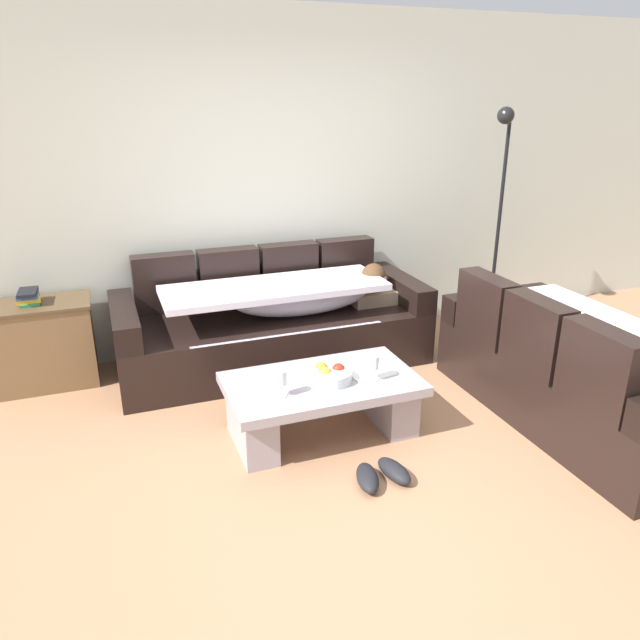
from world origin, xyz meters
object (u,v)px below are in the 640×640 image
at_px(couch_along_wall, 277,323).
at_px(wine_glass_near_right, 373,363).
at_px(couch_near_window, 577,373).
at_px(coffee_table, 322,400).
at_px(open_magazine, 370,373).
at_px(fruit_bowl, 329,374).
at_px(pair_of_shoes, 381,474).
at_px(floor_lamp, 499,207).
at_px(side_cabinet, 44,344).
at_px(book_stack_on_cabinet, 28,297).
at_px(wine_glass_near_left, 281,379).

relative_size(couch_along_wall, wine_glass_near_right, 14.50).
height_order(couch_near_window, coffee_table, couch_near_window).
bearing_deg(open_magazine, fruit_bowl, 172.16).
relative_size(fruit_bowl, open_magazine, 1.00).
relative_size(couch_near_window, pair_of_shoes, 5.66).
relative_size(couch_along_wall, open_magazine, 8.60).
distance_m(couch_near_window, wine_glass_near_right, 1.38).
xyz_separation_m(couch_along_wall, floor_lamp, (2.06, 0.06, 0.79)).
bearing_deg(fruit_bowl, couch_along_wall, 89.18).
bearing_deg(wine_glass_near_right, floor_lamp, 36.43).
xyz_separation_m(wine_glass_near_right, pair_of_shoes, (-0.17, -0.48, -0.45)).
relative_size(open_magazine, pair_of_shoes, 0.82).
bearing_deg(side_cabinet, pair_of_shoes, -47.89).
distance_m(side_cabinet, floor_lamp, 3.87).
bearing_deg(wine_glass_near_right, couch_along_wall, 100.52).
xyz_separation_m(open_magazine, book_stack_on_cabinet, (-2.04, 1.41, 0.31)).
xyz_separation_m(couch_along_wall, coffee_table, (-0.06, -1.16, -0.09)).
bearing_deg(fruit_bowl, wine_glass_near_left, -164.43).
relative_size(fruit_bowl, floor_lamp, 0.14).
distance_m(wine_glass_near_left, pair_of_shoes, 0.79).
bearing_deg(fruit_bowl, coffee_table, 146.83).
height_order(wine_glass_near_right, book_stack_on_cabinet, book_stack_on_cabinet).
relative_size(coffee_table, open_magazine, 4.29).
height_order(floor_lamp, pair_of_shoes, floor_lamp).
xyz_separation_m(wine_glass_near_left, book_stack_on_cabinet, (-1.42, 1.51, 0.20)).
bearing_deg(side_cabinet, fruit_bowl, -39.54).
height_order(wine_glass_near_right, side_cabinet, side_cabinet).
xyz_separation_m(wine_glass_near_left, wine_glass_near_right, (0.59, 0.00, 0.00)).
xyz_separation_m(coffee_table, open_magazine, (0.32, -0.02, 0.15)).
bearing_deg(wine_glass_near_left, coffee_table, 21.75).
relative_size(fruit_bowl, book_stack_on_cabinet, 1.22).
bearing_deg(fruit_bowl, floor_lamp, 31.06).
relative_size(couch_near_window, coffee_table, 1.62).
bearing_deg(open_magazine, pair_of_shoes, -116.43).
xyz_separation_m(coffee_table, book_stack_on_cabinet, (-1.72, 1.39, 0.45)).
height_order(wine_glass_near_left, book_stack_on_cabinet, book_stack_on_cabinet).
distance_m(couch_along_wall, floor_lamp, 2.20).
bearing_deg(floor_lamp, coffee_table, -149.93).
relative_size(fruit_bowl, side_cabinet, 0.39).
bearing_deg(couch_along_wall, fruit_bowl, -90.82).
relative_size(couch_along_wall, wine_glass_near_left, 14.50).
xyz_separation_m(couch_along_wall, couch_near_window, (1.58, -1.57, 0.01)).
distance_m(wine_glass_near_left, open_magazine, 0.64).
height_order(fruit_bowl, pair_of_shoes, fruit_bowl).
relative_size(coffee_table, wine_glass_near_left, 7.23).
bearing_deg(wine_glass_near_right, wine_glass_near_left, -179.93).
height_order(coffee_table, wine_glass_near_right, wine_glass_near_right).
relative_size(couch_along_wall, pair_of_shoes, 7.01).
bearing_deg(side_cabinet, couch_along_wall, -7.43).
bearing_deg(floor_lamp, couch_near_window, -106.37).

